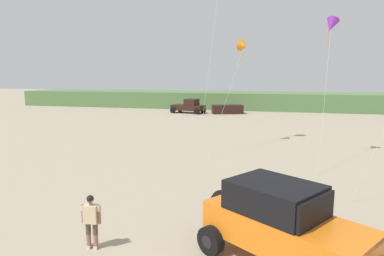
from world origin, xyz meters
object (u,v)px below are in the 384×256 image
object	(u,v)px
person_watching	(91,219)
kite_purple_stunt	(243,46)
distant_pickup	(189,106)
distant_sedan	(227,109)
jeep	(282,223)
kite_pink_ribbon	(331,25)

from	to	relation	value
person_watching	kite_purple_stunt	size ratio (longest dim) A/B	0.21
distant_pickup	distant_sedan	size ratio (longest dim) A/B	1.16
jeep	distant_sedan	size ratio (longest dim) A/B	1.18
distant_pickup	distant_sedan	distance (m)	5.36
kite_purple_stunt	kite_pink_ribbon	world-z (taller)	kite_pink_ribbon
distant_pickup	kite_purple_stunt	size ratio (longest dim) A/B	0.63
person_watching	jeep	bearing A→B (deg)	5.25
jeep	kite_purple_stunt	world-z (taller)	kite_purple_stunt
jeep	person_watching	distance (m)	5.48
person_watching	kite_pink_ribbon	xyz separation A→B (m)	(8.10, 13.95, 7.17)
jeep	person_watching	size ratio (longest dim) A/B	2.96
distant_sedan	distant_pickup	bearing A→B (deg)	168.49
jeep	person_watching	xyz separation A→B (m)	(-5.45, -0.50, -0.26)
person_watching	kite_purple_stunt	xyz separation A→B (m)	(2.59, 16.62, 6.30)
kite_pink_ribbon	jeep	bearing A→B (deg)	-101.14
distant_pickup	kite_pink_ribbon	distance (m)	28.23
jeep	distant_pickup	distance (m)	38.30
jeep	kite_purple_stunt	bearing A→B (deg)	100.05
distant_sedan	kite_purple_stunt	size ratio (longest dim) A/B	0.54
distant_sedan	kite_pink_ribbon	distance (m)	26.43
distant_sedan	kite_pink_ribbon	world-z (taller)	kite_pink_ribbon
distant_sedan	kite_purple_stunt	distance (m)	22.18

